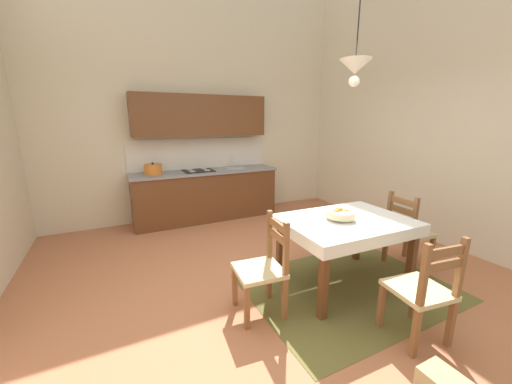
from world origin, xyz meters
name	(u,v)px	position (x,y,z in m)	size (l,w,h in m)	color
ground_plane	(275,284)	(0.00, 0.00, -0.05)	(5.99, 6.12, 0.10)	#B7704C
wall_back	(199,99)	(0.00, 2.82, 2.15)	(5.99, 0.12, 4.29)	beige
wall_right	(452,92)	(2.76, 0.00, 2.15)	(0.12, 6.12, 4.29)	beige
area_rug	(348,287)	(0.63, -0.48, 0.00)	(2.10, 1.60, 0.01)	brown
kitchen_cabinetry	(204,173)	(-0.05, 2.49, 0.86)	(2.56, 0.63, 2.20)	brown
dining_table	(345,231)	(0.63, -0.38, 0.62)	(1.35, 1.01, 0.75)	brown
dining_chair_window_side	(407,232)	(1.62, -0.41, 0.44)	(0.45, 0.45, 0.93)	#D1BC89
dining_chair_tv_side	(263,268)	(-0.38, -0.42, 0.44)	(0.46, 0.46, 0.93)	#D1BC89
dining_chair_camera_side	(422,291)	(0.59, -1.31, 0.44)	(0.47, 0.47, 0.93)	#D1BC89
fruit_bowl	(340,214)	(0.57, -0.36, 0.81)	(0.30, 0.30, 0.12)	beige
pendant_lamp	(355,68)	(0.73, -0.25, 2.27)	(0.32, 0.32, 0.81)	black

